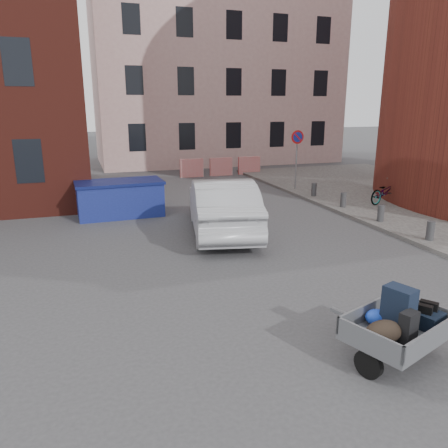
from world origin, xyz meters
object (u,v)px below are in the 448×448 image
object	(u,v)px
dumpster	(120,198)
trailer	(398,325)
bicycle	(386,191)
silver_car	(222,206)

from	to	relation	value
dumpster	trailer	bearing A→B (deg)	-76.03
trailer	bicycle	size ratio (longest dim) A/B	1.12
trailer	dumpster	distance (m)	11.24
dumpster	bicycle	size ratio (longest dim) A/B	1.74
dumpster	bicycle	world-z (taller)	dumpster
trailer	silver_car	world-z (taller)	silver_car
trailer	silver_car	distance (m)	7.62
silver_car	dumpster	bearing A→B (deg)	-37.23
silver_car	bicycle	world-z (taller)	silver_car
bicycle	dumpster	bearing A→B (deg)	63.32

